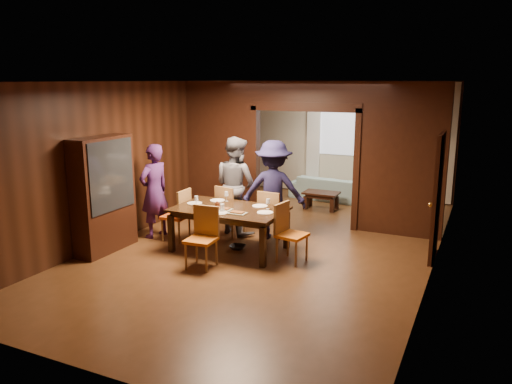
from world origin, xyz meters
The scene contains 32 objects.
floor centered at (0.00, 0.00, 0.00)m, with size 9.00×9.00×0.00m, color #4C2D15.
ceiling centered at (0.00, 0.00, 2.90)m, with size 5.50×9.00×0.02m, color silver.
room_walls centered at (0.00, 1.89, 1.51)m, with size 5.52×9.01×2.90m.
person_purple centered at (-2.22, -0.49, 0.89)m, with size 0.65×0.42×1.77m, color #431E59.
person_grey centered at (-0.95, 0.39, 0.94)m, with size 0.92×0.71×1.88m, color #56565E.
person_navy centered at (-0.16, 0.39, 0.93)m, with size 1.20×0.69×1.85m, color #181637.
sofa centered at (-0.10, 3.85, 0.29)m, with size 1.95×0.76×0.57m, color #90BBBD.
serving_bowl centered at (-0.48, -0.48, 0.79)m, with size 0.28×0.28×0.07m, color black.
dining_table centered at (-0.58, -0.57, 0.38)m, with size 1.90×1.18×0.76m, color black.
coffee_table centered at (-0.01, 2.83, 0.20)m, with size 0.80×0.50×0.40m, color black.
chair_left centered at (-1.75, -0.50, 0.48)m, with size 0.44×0.44×0.97m, color #CF4F13, non-canonical shape.
chair_right centered at (0.61, -0.65, 0.48)m, with size 0.44×0.44×0.97m, color orange, non-canonical shape.
chair_far_l centered at (-0.97, 0.23, 0.48)m, with size 0.44×0.44×0.97m, color #CC4513, non-canonical shape.
chair_far_r centered at (-0.08, 0.20, 0.48)m, with size 0.44×0.44×0.97m, color orange, non-canonical shape.
chair_near centered at (-0.60, -1.50, 0.48)m, with size 0.44×0.44×0.97m, color #CC6413, non-canonical shape.
hutch centered at (-2.53, -1.50, 1.00)m, with size 0.40×1.20×2.00m, color black.
door_right centered at (2.70, 0.50, 1.05)m, with size 0.06×0.90×2.10m, color black.
window_far centered at (0.00, 4.44, 1.70)m, with size 1.20×0.03×1.30m, color silver.
curtain_left centered at (-0.75, 4.40, 1.25)m, with size 0.35×0.06×2.40m, color white.
curtain_right centered at (0.75, 4.40, 1.25)m, with size 0.35×0.06×2.40m, color white.
plate_left centered at (-1.30, -0.55, 0.77)m, with size 0.27×0.27×0.01m, color silver.
plate_far_l centered at (-1.03, -0.19, 0.77)m, with size 0.27×0.27×0.01m, color white.
plate_far_r centered at (-0.15, -0.24, 0.77)m, with size 0.27×0.27×0.01m, color white.
plate_right centered at (0.11, -0.60, 0.77)m, with size 0.27×0.27×0.01m, color white.
plate_near centered at (-0.57, -0.94, 0.77)m, with size 0.27×0.27×0.01m, color silver.
platter_a centered at (-0.62, -0.73, 0.78)m, with size 0.30×0.20×0.04m, color gray.
platter_b centered at (-0.29, -0.85, 0.78)m, with size 0.30×0.20×0.04m, color gray.
wineglass_left centered at (-1.17, -0.69, 0.85)m, with size 0.08×0.08×0.18m, color white, non-canonical shape.
wineglass_far centered at (-0.86, -0.16, 0.85)m, with size 0.08×0.08×0.18m, color silver, non-canonical shape.
wineglass_right centered at (0.06, -0.36, 0.85)m, with size 0.08×0.08×0.18m, color white, non-canonical shape.
tumbler centered at (-0.56, -0.86, 0.83)m, with size 0.07×0.07×0.14m, color silver.
condiment_jar centered at (-0.77, -0.65, 0.82)m, with size 0.08×0.08×0.11m, color #4F2312, non-canonical shape.
Camera 1 is at (3.38, -7.93, 2.94)m, focal length 35.00 mm.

